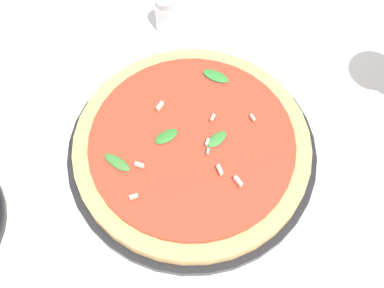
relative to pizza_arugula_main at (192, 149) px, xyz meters
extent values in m
plane|color=silver|center=(-0.02, -0.01, -0.02)|extent=(6.00, 6.00, 0.00)
cylinder|color=black|center=(0.00, 0.00, -0.01)|extent=(0.34, 0.34, 0.01)
cylinder|color=tan|center=(0.00, 0.00, 0.00)|extent=(0.32, 0.32, 0.02)
cylinder|color=#B73823|center=(0.00, 0.00, 0.02)|extent=(0.28, 0.28, 0.01)
ellipsoid|color=#3B7932|center=(0.02, -0.10, 0.02)|extent=(0.04, 0.04, 0.01)
ellipsoid|color=#347B32|center=(0.00, 0.03, 0.02)|extent=(0.03, 0.04, 0.01)
ellipsoid|color=#337F32|center=(-0.10, 0.05, 0.02)|extent=(0.04, 0.04, 0.01)
ellipsoid|color=#30792B|center=(-0.01, -0.03, 0.02)|extent=(0.03, 0.04, 0.01)
cube|color=#EFE5C6|center=(0.03, -0.07, 0.03)|extent=(0.01, 0.01, 0.01)
cube|color=#EFE5C6|center=(-0.06, -0.04, 0.03)|extent=(0.01, 0.01, 0.01)
cube|color=#EFE5C6|center=(0.02, 0.02, 0.03)|extent=(0.01, 0.01, 0.00)
cube|color=#EFE5C6|center=(-0.03, 0.03, 0.03)|extent=(0.01, 0.01, 0.01)
cube|color=#EFE5C6|center=(-0.02, 0.09, 0.03)|extent=(0.01, 0.01, 0.01)
cube|color=#EFE5C6|center=(0.05, 0.03, 0.03)|extent=(0.01, 0.01, 0.01)
cube|color=#EFE5C6|center=(0.07, -0.08, 0.03)|extent=(0.01, 0.01, 0.01)
cube|color=#EFE5C6|center=(0.07, 0.05, 0.03)|extent=(0.01, 0.01, 0.01)
cube|color=#EFE5C6|center=(0.01, 0.02, 0.03)|extent=(0.01, 0.01, 0.01)
cylinder|color=silver|center=(-0.23, -0.02, 0.01)|extent=(0.03, 0.03, 0.06)
cylinder|color=#B7B7BF|center=(-0.23, -0.02, 0.04)|extent=(0.03, 0.03, 0.01)
camera|label=1|loc=(0.34, -0.04, 0.64)|focal=50.00mm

